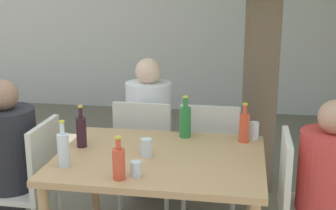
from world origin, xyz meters
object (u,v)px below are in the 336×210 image
patio_chair_0 (31,179)px  dining_table_front (160,168)px  green_bottle_0 (185,121)px  drinking_glass_2 (254,131)px  drinking_glass_1 (146,148)px  patio_chair_3 (210,151)px  soda_bottle_1 (244,127)px  water_bottle_3 (63,149)px  patio_chair_2 (145,147)px  person_seated_2 (151,134)px  wine_bottle_4 (81,131)px  soda_bottle_2 (119,163)px  patio_chair_1 (303,199)px  drinking_glass_0 (136,169)px

patio_chair_0 → dining_table_front: bearing=90.0°
dining_table_front → green_bottle_0: bearing=75.1°
drinking_glass_2 → drinking_glass_1: bearing=-145.9°
patio_chair_0 → drinking_glass_1: bearing=88.6°
patio_chair_3 → green_bottle_0: bearing=65.5°
patio_chair_3 → soda_bottle_1: (0.25, -0.37, 0.32)m
soda_bottle_1 → water_bottle_3: size_ratio=0.96×
patio_chair_2 → water_bottle_3: 1.08m
person_seated_2 → wine_bottle_4: person_seated_2 is taller
dining_table_front → wine_bottle_4: wine_bottle_4 is taller
patio_chair_3 → green_bottle_0: size_ratio=3.04×
person_seated_2 → soda_bottle_2: person_seated_2 is taller
patio_chair_1 → drinking_glass_1: (-0.96, -0.02, 0.28)m
green_bottle_0 → soda_bottle_1: 0.41m
patio_chair_1 → patio_chair_3: 0.96m
green_bottle_0 → drinking_glass_2: bearing=3.7°
patio_chair_1 → soda_bottle_2: bearing=110.4°
patio_chair_3 → drinking_glass_1: (-0.34, -0.75, 0.28)m
soda_bottle_1 → patio_chair_3: bearing=124.0°
patio_chair_3 → drinking_glass_1: 0.87m
patio_chair_0 → patio_chair_3: bearing=122.8°
patio_chair_0 → green_bottle_0: 1.11m
patio_chair_0 → person_seated_2: 1.14m
drinking_glass_2 → drinking_glass_0: bearing=-130.8°
soda_bottle_1 → drinking_glass_2: size_ratio=2.24×
soda_bottle_2 → wine_bottle_4: bearing=129.4°
water_bottle_3 → dining_table_front: bearing=26.9°
dining_table_front → soda_bottle_1: 0.65m
soda_bottle_1 → drinking_glass_1: (-0.59, -0.38, -0.05)m
water_bottle_3 → wine_bottle_4: 0.34m
patio_chair_0 → drinking_glass_0: bearing=67.7°
patio_chair_1 → person_seated_2: bearing=49.7°
patio_chair_2 → water_bottle_3: (-0.26, -1.00, 0.33)m
patio_chair_1 → patio_chair_2: (-1.13, 0.73, 0.00)m
patio_chair_1 → patio_chair_3: bearing=40.2°
person_seated_2 → water_bottle_3: size_ratio=4.25×
patio_chair_2 → drinking_glass_2: 0.93m
soda_bottle_1 → patio_chair_0: bearing=-165.6°
soda_bottle_1 → wine_bottle_4: size_ratio=0.97×
drinking_glass_0 → person_seated_2: bearing=98.1°
person_seated_2 → green_bottle_0: (0.36, -0.57, 0.30)m
patio_chair_2 → person_seated_2: size_ratio=0.75×
water_bottle_3 → patio_chair_2: bearing=75.2°
soda_bottle_1 → drinking_glass_1: bearing=-147.6°
patio_chair_1 → soda_bottle_1: (-0.37, 0.36, 0.32)m
patio_chair_0 → water_bottle_3: (0.36, -0.26, 0.33)m
patio_chair_0 → soda_bottle_2: (0.72, -0.38, 0.32)m
person_seated_2 → green_bottle_0: 0.74m
dining_table_front → water_bottle_3: size_ratio=4.59×
dining_table_front → patio_chair_3: 0.79m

